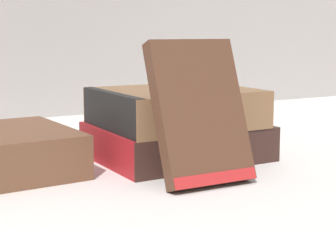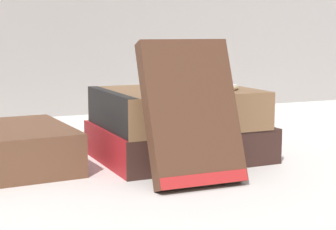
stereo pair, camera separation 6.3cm
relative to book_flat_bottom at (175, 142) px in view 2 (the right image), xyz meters
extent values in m
plane|color=silver|center=(0.02, -0.02, -0.02)|extent=(3.00, 3.00, 0.00)
cube|color=#331E19|center=(0.01, 0.00, 0.00)|extent=(0.20, 0.17, 0.04)
cube|color=maroon|center=(-0.09, 0.00, 0.00)|extent=(0.02, 0.16, 0.04)
cube|color=brown|center=(0.00, 0.00, 0.04)|extent=(0.18, 0.16, 0.05)
cube|color=black|center=(-0.08, -0.01, 0.04)|extent=(0.01, 0.15, 0.05)
cube|color=#4C2D1E|center=(-0.03, -0.11, 0.05)|extent=(0.10, 0.07, 0.15)
cube|color=#B22323|center=(-0.03, -0.14, -0.01)|extent=(0.10, 0.02, 0.02)
cylinder|color=silver|center=(0.05, -0.02, 0.07)|extent=(0.05, 0.05, 0.01)
torus|color=tan|center=(0.05, -0.02, 0.07)|extent=(0.05, 0.05, 0.01)
sphere|color=tan|center=(0.05, 0.01, 0.07)|extent=(0.01, 0.01, 0.01)
camera|label=1|loc=(-0.34, -0.60, 0.14)|focal=60.00mm
camera|label=2|loc=(-0.28, -0.63, 0.14)|focal=60.00mm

